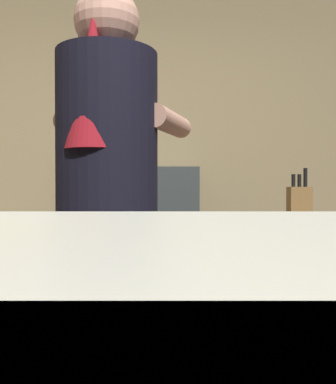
{
  "coord_description": "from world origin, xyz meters",
  "views": [
    {
      "loc": [
        0.16,
        -1.21,
        1.11
      ],
      "look_at": [
        0.17,
        -0.75,
        1.1
      ],
      "focal_mm": 38.58,
      "sensor_mm": 36.0,
      "label": 1
    }
  ],
  "objects_px": {
    "bartender": "(105,210)",
    "knife_block": "(297,207)",
    "bottle_hot_sauce": "(124,155)",
    "mixing_bowl": "(61,226)",
    "bottle_olive_oil": "(119,155)",
    "chefs_knife": "(183,232)"
  },
  "relations": [
    {
      "from": "bartender",
      "to": "bottle_hot_sauce",
      "type": "bearing_deg",
      "value": 21.32
    },
    {
      "from": "mixing_bowl",
      "to": "chefs_knife",
      "type": "xyz_separation_m",
      "value": [
        0.54,
        -0.02,
        -0.02
      ]
    },
    {
      "from": "chefs_knife",
      "to": "bottle_hot_sauce",
      "type": "xyz_separation_m",
      "value": [
        -0.4,
        1.41,
        0.44
      ]
    },
    {
      "from": "chefs_knife",
      "to": "bartender",
      "type": "bearing_deg",
      "value": -118.21
    },
    {
      "from": "knife_block",
      "to": "bottle_olive_oil",
      "type": "relative_size",
      "value": 1.25
    },
    {
      "from": "bottle_olive_oil",
      "to": "bartender",
      "type": "bearing_deg",
      "value": -85.06
    },
    {
      "from": "knife_block",
      "to": "bartender",
      "type": "bearing_deg",
      "value": -146.69
    },
    {
      "from": "knife_block",
      "to": "chefs_knife",
      "type": "height_order",
      "value": "knife_block"
    },
    {
      "from": "chefs_knife",
      "to": "knife_block",
      "type": "bearing_deg",
      "value": 20.7
    },
    {
      "from": "bottle_hot_sauce",
      "to": "chefs_knife",
      "type": "bearing_deg",
      "value": -74.03
    },
    {
      "from": "bartender",
      "to": "bottle_olive_oil",
      "type": "relative_size",
      "value": 7.68
    },
    {
      "from": "bartender",
      "to": "knife_block",
      "type": "relative_size",
      "value": 6.15
    },
    {
      "from": "knife_block",
      "to": "bottle_hot_sauce",
      "type": "height_order",
      "value": "bottle_hot_sauce"
    },
    {
      "from": "mixing_bowl",
      "to": "bottle_olive_oil",
      "type": "relative_size",
      "value": 0.9
    },
    {
      "from": "bottle_olive_oil",
      "to": "mixing_bowl",
      "type": "bearing_deg",
      "value": -95.09
    },
    {
      "from": "knife_block",
      "to": "bottle_olive_oil",
      "type": "height_order",
      "value": "bottle_olive_oil"
    },
    {
      "from": "knife_block",
      "to": "mixing_bowl",
      "type": "bearing_deg",
      "value": -173.93
    },
    {
      "from": "bartender",
      "to": "chefs_knife",
      "type": "relative_size",
      "value": 7.38
    },
    {
      "from": "bartender",
      "to": "mixing_bowl",
      "type": "xyz_separation_m",
      "value": [
        -0.26,
        0.43,
        -0.1
      ]
    },
    {
      "from": "chefs_knife",
      "to": "bottle_olive_oil",
      "type": "bearing_deg",
      "value": 115.22
    },
    {
      "from": "chefs_knife",
      "to": "bottle_hot_sauce",
      "type": "bearing_deg",
      "value": 112.58
    },
    {
      "from": "bartender",
      "to": "bottle_olive_oil",
      "type": "distance_m",
      "value": 1.7
    }
  ]
}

